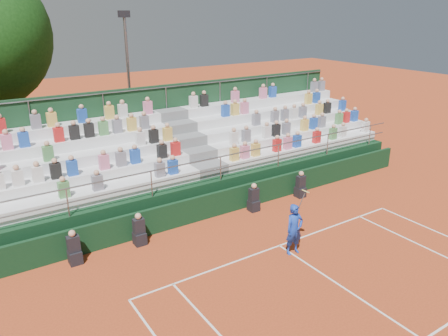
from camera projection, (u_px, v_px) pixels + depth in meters
ground at (279, 246)px, 15.09m from camera, size 90.00×90.00×0.00m
courtside_wall at (228, 201)px, 17.43m from camera, size 20.00×0.15×1.00m
line_officials at (203, 214)px, 16.34m from camera, size 10.07×0.40×1.19m
grandstand at (188, 164)px, 19.77m from camera, size 20.00×5.20×4.40m
tennis_player at (294, 229)px, 14.36m from camera, size 0.87×0.46×2.22m
floodlight_mast at (128, 71)px, 23.95m from camera, size 0.60×0.25×7.65m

